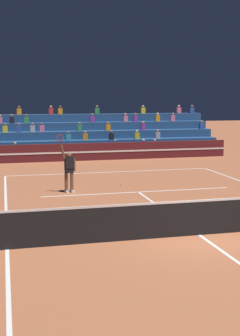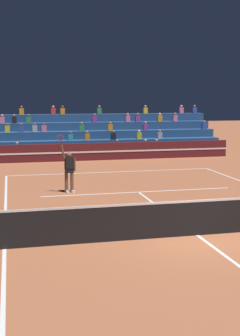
# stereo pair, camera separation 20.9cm
# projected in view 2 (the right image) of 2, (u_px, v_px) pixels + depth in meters

# --- Properties ---
(ground_plane) EXTENTS (120.00, 120.00, 0.00)m
(ground_plane) POSITION_uv_depth(u_px,v_px,m) (197.00, 235.00, 13.71)
(ground_plane) COLOR #AD603D
(court_lines) EXTENTS (11.10, 23.90, 0.01)m
(court_lines) POSITION_uv_depth(u_px,v_px,m) (197.00, 235.00, 13.71)
(court_lines) COLOR white
(court_lines) RESTS_ON ground
(tennis_net) EXTENTS (12.00, 0.10, 1.10)m
(tennis_net) POSITION_uv_depth(u_px,v_px,m) (198.00, 217.00, 13.63)
(tennis_net) COLOR slate
(tennis_net) RESTS_ON ground
(sponsor_banner_wall) EXTENTS (18.00, 0.26, 1.10)m
(sponsor_banner_wall) POSITION_uv_depth(u_px,v_px,m) (95.00, 152.00, 29.76)
(sponsor_banner_wall) COLOR #51191E
(sponsor_banner_wall) RESTS_ON ground
(bleacher_stand) EXTENTS (18.68, 4.75, 3.38)m
(bleacher_stand) POSITION_uv_depth(u_px,v_px,m) (85.00, 139.00, 33.35)
(bleacher_stand) COLOR navy
(bleacher_stand) RESTS_ON ground
(tennis_player) EXTENTS (0.83, 0.32, 2.50)m
(tennis_player) POSITION_uv_depth(u_px,v_px,m) (69.00, 169.00, 19.69)
(tennis_player) COLOR brown
(tennis_player) RESTS_ON ground
(tennis_ball) EXTENTS (0.07, 0.07, 0.07)m
(tennis_ball) POSITION_uv_depth(u_px,v_px,m) (121.00, 184.00, 21.45)
(tennis_ball) COLOR #C6DB33
(tennis_ball) RESTS_ON ground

